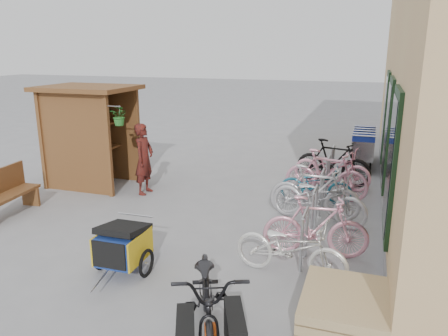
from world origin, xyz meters
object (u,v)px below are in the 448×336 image
(shopping_carts, at_px, (364,143))
(person_kiosk, at_px, (144,159))
(bike_1, at_px, (316,227))
(kiosk, at_px, (87,122))
(bike_5, at_px, (326,175))
(pallet_stack, at_px, (344,309))
(bench, at_px, (5,192))
(bike_0, at_px, (291,248))
(bike_2, at_px, (319,198))
(child_trailer, at_px, (123,244))
(bike_3, at_px, (314,192))
(bike_6, at_px, (332,168))
(bike_4, at_px, (316,185))
(bike_7, at_px, (333,162))
(cargo_bike, at_px, (209,301))

(shopping_carts, distance_m, person_kiosk, 6.35)
(bike_1, bearing_deg, kiosk, 62.21)
(bike_5, bearing_deg, pallet_stack, -164.70)
(kiosk, bearing_deg, bench, -99.93)
(bike_0, xyz_separation_m, bike_2, (0.14, 2.21, 0.05))
(child_trailer, distance_m, bike_3, 3.90)
(pallet_stack, xyz_separation_m, shopping_carts, (-0.00, 7.98, 0.42))
(shopping_carts, height_order, person_kiosk, person_kiosk)
(child_trailer, xyz_separation_m, bike_3, (2.41, 3.07, 0.09))
(pallet_stack, bearing_deg, bike_1, 108.14)
(person_kiosk, relative_size, bike_6, 0.87)
(shopping_carts, distance_m, child_trailer, 8.33)
(person_kiosk, distance_m, bike_5, 4.10)
(pallet_stack, bearing_deg, bike_4, 101.57)
(shopping_carts, xyz_separation_m, bike_2, (-0.69, -4.81, -0.14))
(pallet_stack, bearing_deg, bike_5, 98.66)
(person_kiosk, distance_m, bike_1, 4.58)
(pallet_stack, xyz_separation_m, bike_7, (-0.65, 5.79, 0.35))
(kiosk, bearing_deg, bike_7, 18.81)
(bench, relative_size, shopping_carts, 0.63)
(child_trailer, distance_m, person_kiosk, 3.74)
(bike_2, height_order, bike_4, bike_2)
(shopping_carts, xyz_separation_m, cargo_bike, (-1.41, -8.86, -0.08))
(bike_0, bearing_deg, bike_4, 10.12)
(bench, distance_m, bike_3, 6.14)
(bike_2, relative_size, bike_6, 1.01)
(cargo_bike, xyz_separation_m, bike_6, (0.76, 6.38, -0.06))
(bike_7, bearing_deg, bike_3, -171.01)
(pallet_stack, relative_size, bike_1, 0.72)
(kiosk, height_order, bike_5, kiosk)
(bike_0, bearing_deg, bike_2, 5.67)
(bike_3, bearing_deg, bike_4, 8.63)
(kiosk, distance_m, bike_7, 6.02)
(pallet_stack, bearing_deg, bike_7, 96.45)
(child_trailer, distance_m, bike_1, 3.01)
(pallet_stack, relative_size, bike_3, 0.67)
(bench, xyz_separation_m, bike_3, (5.88, 1.77, 0.06))
(kiosk, height_order, child_trailer, kiosk)
(pallet_stack, distance_m, person_kiosk, 6.00)
(kiosk, xyz_separation_m, bike_2, (5.59, -0.70, -1.06))
(bike_0, bearing_deg, bike_6, 7.06)
(bike_1, bearing_deg, bench, 84.06)
(child_trailer, relative_size, bike_3, 0.76)
(person_kiosk, distance_m, bike_7, 4.55)
(bike_3, bearing_deg, bike_0, -177.06)
(bike_4, distance_m, bike_7, 1.52)
(bike_3, xyz_separation_m, bike_5, (0.09, 1.26, 0.02))
(shopping_carts, relative_size, person_kiosk, 1.48)
(bench, height_order, bike_0, bench)
(child_trailer, bearing_deg, person_kiosk, 112.55)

